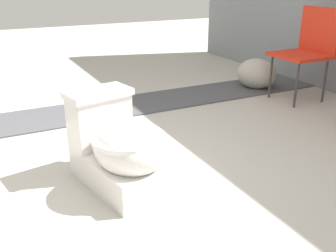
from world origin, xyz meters
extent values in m
plane|color=#B7B2A8|center=(0.00, 0.00, 0.00)|extent=(14.00, 14.00, 0.00)
cube|color=#4C4C51|center=(-1.17, 0.50, 0.01)|extent=(0.56, 8.00, 0.01)
cube|color=white|center=(0.11, 0.12, 0.09)|extent=(0.65, 0.45, 0.17)
ellipsoid|color=white|center=(0.21, 0.13, 0.26)|extent=(0.50, 0.44, 0.28)
cylinder|color=white|center=(0.21, 0.13, 0.32)|extent=(0.46, 0.46, 0.03)
cube|color=white|center=(-0.09, 0.07, 0.32)|extent=(0.24, 0.37, 0.30)
cube|color=white|center=(-0.09, 0.07, 0.49)|extent=(0.27, 0.40, 0.04)
cylinder|color=silver|center=(-0.11, 0.15, 0.51)|extent=(0.02, 0.02, 0.01)
cube|color=red|center=(-0.64, 2.14, 0.42)|extent=(0.44, 0.44, 0.03)
cube|color=red|center=(-0.64, 2.34, 0.64)|extent=(0.44, 0.04, 0.40)
cylinder|color=#38383D|center=(-0.47, 1.97, 0.20)|extent=(0.02, 0.02, 0.40)
cylinder|color=#38383D|center=(-0.81, 1.97, 0.20)|extent=(0.02, 0.02, 0.40)
cylinder|color=#38383D|center=(-0.47, 2.31, 0.20)|extent=(0.02, 0.02, 0.40)
cylinder|color=#38383D|center=(-0.81, 2.31, 0.20)|extent=(0.02, 0.02, 0.40)
ellipsoid|color=#ADA899|center=(-1.12, 2.06, 0.15)|extent=(0.52, 0.49, 0.31)
camera|label=1|loc=(1.99, -0.53, 1.13)|focal=42.00mm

